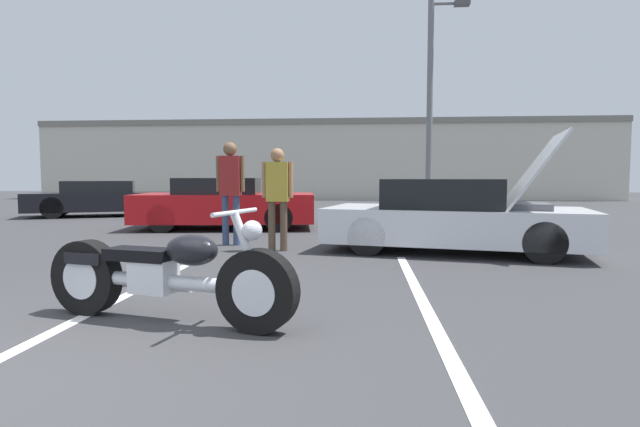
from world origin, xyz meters
TOP-DOWN VIEW (x-y plane):
  - parking_stripe_foreground at (-0.23, 2.02)m, footprint 0.12×5.97m
  - parking_stripe_middle at (2.81, 2.02)m, footprint 0.12×5.97m
  - far_building at (0.00, 26.37)m, footprint 32.00×4.20m
  - light_pole at (4.33, 12.79)m, footprint 1.21×0.28m
  - motorcycle at (0.57, 1.37)m, footprint 2.32×0.88m
  - show_car_hood_open at (3.73, 5.68)m, footprint 4.42×2.71m
  - parked_car_left_row at (-5.92, 12.55)m, footprint 4.84×3.33m
  - parked_car_right_row at (-1.06, 9.04)m, footprint 4.37×2.44m
  - spectator_by_show_car at (-0.15, 6.16)m, footprint 0.52×0.24m
  - spectator_midground at (0.81, 5.53)m, footprint 0.52×0.22m

SIDE VIEW (x-z plane):
  - parking_stripe_foreground at x=-0.23m, z-range 0.00..0.01m
  - parking_stripe_middle at x=2.81m, z-range 0.00..0.01m
  - motorcycle at x=0.57m, z-range -0.09..0.88m
  - parked_car_left_row at x=-5.92m, z-range -0.01..1.10m
  - show_car_hood_open at x=3.73m, z-range -0.38..1.54m
  - parked_car_right_row at x=-1.06m, z-range -0.02..1.19m
  - spectator_midground at x=0.81m, z-range 0.16..1.86m
  - spectator_by_show_car at x=-0.15m, z-range 0.19..2.04m
  - far_building at x=0.00m, z-range 0.14..4.54m
  - light_pole at x=4.33m, z-range 0.37..6.90m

